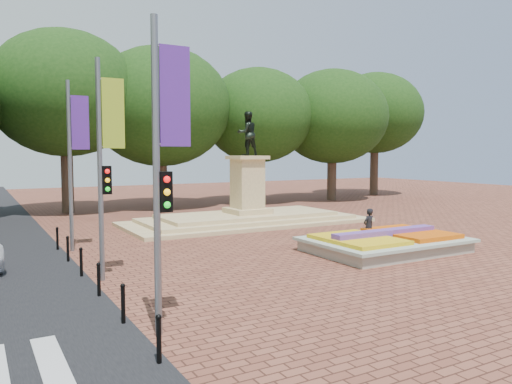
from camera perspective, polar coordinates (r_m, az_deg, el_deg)
ground at (r=22.21m, az=9.03°, el=-6.09°), size 90.00×90.00×0.00m
flower_bed at (r=21.34m, az=14.59°, el=-5.59°), size 6.30×4.30×0.91m
monument at (r=28.69m, az=-1.00°, el=-1.87°), size 14.00×6.00×6.40m
tree_row_back at (r=38.59m, az=-5.15°, el=8.35°), size 44.80×8.80×10.43m
banner_poles at (r=16.11m, az=-16.76°, el=3.66°), size 0.88×11.17×7.00m
bollard_row at (r=16.18m, az=-18.52°, el=-8.35°), size 0.12×13.12×0.98m
pedestrian at (r=22.60m, az=12.75°, el=-3.88°), size 0.64×0.47×1.62m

